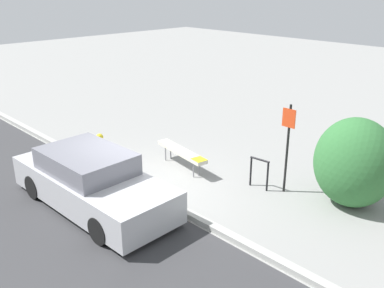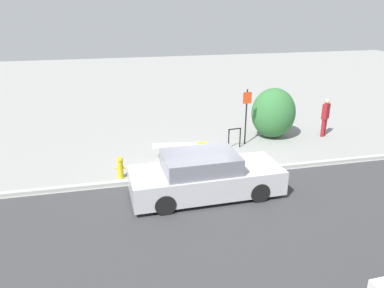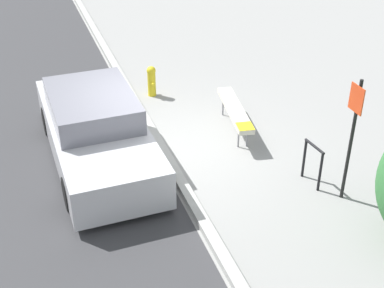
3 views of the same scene
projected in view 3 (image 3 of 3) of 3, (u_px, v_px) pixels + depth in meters
The scene contains 7 objects.
ground_plane at pixel (162, 152), 10.95m from camera, with size 60.00×60.00×0.00m, color gray.
curb at pixel (162, 150), 10.91m from camera, with size 60.00×0.20×0.13m.
bench at pixel (235, 110), 11.50m from camera, with size 2.09×0.65×0.56m.
bike_rack at pixel (313, 160), 9.76m from camera, with size 0.55×0.10×0.83m.
sign_post at pixel (352, 130), 8.93m from camera, with size 0.36×0.08×2.30m.
fire_hydrant at pixel (152, 80), 13.06m from camera, with size 0.36×0.22×0.77m.
parked_car_near at pixel (96, 130), 10.47m from camera, with size 4.59×1.86×1.36m.
Camera 3 is at (9.00, -2.46, 5.77)m, focal length 50.00 mm.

